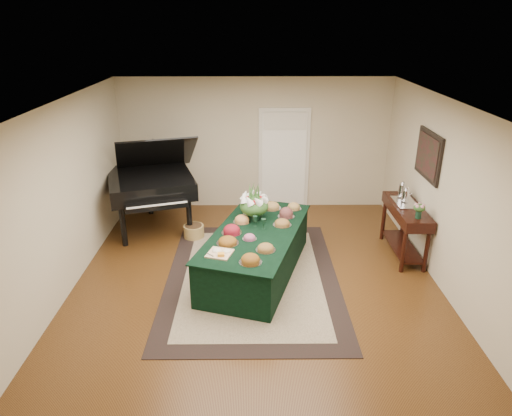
{
  "coord_description": "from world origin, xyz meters",
  "views": [
    {
      "loc": [
        -0.05,
        -6.16,
        3.73
      ],
      "look_at": [
        0.0,
        0.3,
        1.05
      ],
      "focal_mm": 32.0,
      "sensor_mm": 36.0,
      "label": 1
    }
  ],
  "objects_px": {
    "floral_centerpiece": "(254,203)",
    "grand_piano": "(151,182)",
    "mahogany_sideboard": "(406,217)",
    "buffet_table": "(256,252)"
  },
  "relations": [
    {
      "from": "floral_centerpiece",
      "to": "mahogany_sideboard",
      "type": "relative_size",
      "value": 0.35
    },
    {
      "from": "floral_centerpiece",
      "to": "mahogany_sideboard",
      "type": "bearing_deg",
      "value": 2.98
    },
    {
      "from": "buffet_table",
      "to": "grand_piano",
      "type": "xyz_separation_m",
      "value": [
        -1.94,
        1.72,
        0.55
      ]
    },
    {
      "from": "buffet_table",
      "to": "floral_centerpiece",
      "type": "height_order",
      "value": "floral_centerpiece"
    },
    {
      "from": "grand_piano",
      "to": "floral_centerpiece",
      "type": "bearing_deg",
      "value": -33.44
    },
    {
      "from": "grand_piano",
      "to": "mahogany_sideboard",
      "type": "height_order",
      "value": "grand_piano"
    },
    {
      "from": "buffet_table",
      "to": "mahogany_sideboard",
      "type": "distance_m",
      "value": 2.58
    },
    {
      "from": "floral_centerpiece",
      "to": "grand_piano",
      "type": "relative_size",
      "value": 0.23
    },
    {
      "from": "floral_centerpiece",
      "to": "mahogany_sideboard",
      "type": "distance_m",
      "value": 2.55
    },
    {
      "from": "grand_piano",
      "to": "mahogany_sideboard",
      "type": "bearing_deg",
      "value": -14.31
    }
  ]
}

